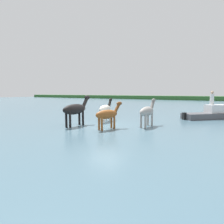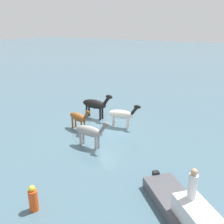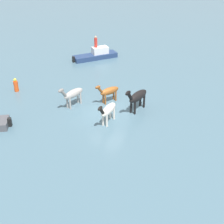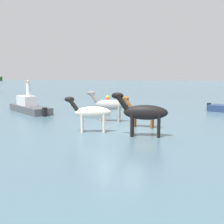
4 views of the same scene
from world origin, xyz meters
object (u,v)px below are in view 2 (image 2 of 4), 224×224
object	(u,v)px
horse_dun_straggler	(95,104)
boat_motor_center	(187,217)
horse_mid_herd	(79,117)
buoy_channel_marker	(33,199)
horse_pinto_flank	(90,132)
person_helmsman_aft	(193,185)
horse_gray_outer	(122,114)

from	to	relation	value
horse_dun_straggler	boat_motor_center	bearing A→B (deg)	-40.60
horse_mid_herd	buoy_channel_marker	distance (m)	7.90
horse_pinto_flank	horse_dun_straggler	distance (m)	4.77
horse_dun_straggler	person_helmsman_aft	xyz separation A→B (m)	(7.42, 8.89, 0.61)
horse_mid_herd	horse_dun_straggler	xyz separation A→B (m)	(-2.44, -0.23, 0.21)
horse_mid_herd	buoy_channel_marker	world-z (taller)	horse_mid_herd
horse_mid_herd	person_helmsman_aft	bearing A→B (deg)	-14.84
horse_pinto_flank	horse_gray_outer	bearing A→B (deg)	86.61
boat_motor_center	horse_pinto_flank	bearing A→B (deg)	-162.46
horse_mid_herd	horse_dun_straggler	world-z (taller)	horse_dun_straggler
horse_pinto_flank	boat_motor_center	distance (m)	7.33
horse_gray_outer	horse_mid_herd	bearing A→B (deg)	-153.63
horse_gray_outer	boat_motor_center	world-z (taller)	horse_gray_outer
horse_pinto_flank	boat_motor_center	size ratio (longest dim) A/B	0.53
person_helmsman_aft	buoy_channel_marker	size ratio (longest dim) A/B	1.04
horse_gray_outer	horse_pinto_flank	world-z (taller)	horse_pinto_flank
horse_pinto_flank	buoy_channel_marker	world-z (taller)	horse_pinto_flank
horse_pinto_flank	person_helmsman_aft	distance (m)	7.35
horse_pinto_flank	person_helmsman_aft	world-z (taller)	person_helmsman_aft
horse_mid_herd	buoy_channel_marker	xyz separation A→B (m)	(7.23, 3.15, -0.41)
horse_pinto_flank	person_helmsman_aft	size ratio (longest dim) A/B	1.98
horse_gray_outer	boat_motor_center	distance (m)	9.27
boat_motor_center	buoy_channel_marker	size ratio (longest dim) A/B	3.91
horse_mid_herd	person_helmsman_aft	xyz separation A→B (m)	(4.99, 8.67, 0.83)
horse_gray_outer	person_helmsman_aft	size ratio (longest dim) A/B	1.95
buoy_channel_marker	horse_gray_outer	bearing A→B (deg)	-175.30
horse_dun_straggler	horse_mid_herd	bearing A→B (deg)	-85.25
horse_mid_herd	boat_motor_center	world-z (taller)	horse_mid_herd
horse_gray_outer	horse_mid_herd	world-z (taller)	horse_gray_outer
horse_gray_outer	buoy_channel_marker	size ratio (longest dim) A/B	2.04
horse_mid_herd	horse_dun_straggler	distance (m)	2.46
horse_dun_straggler	horse_gray_outer	bearing A→B (deg)	-13.72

